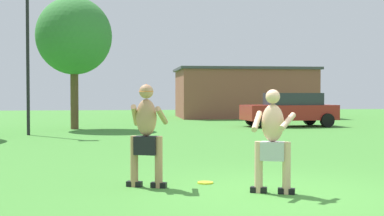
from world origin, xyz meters
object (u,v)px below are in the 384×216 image
(frisbee, at_px, (205,183))
(player_with_cap, at_px, (146,130))
(car_red_mid_lot, at_px, (290,109))
(lamp_post, at_px, (28,39))
(tree_behind_players, at_px, (74,36))
(player_in_gray, at_px, (273,139))

(frisbee, bearing_deg, player_with_cap, -167.44)
(car_red_mid_lot, relative_size, lamp_post, 0.76)
(player_with_cap, height_order, lamp_post, lamp_post)
(lamp_post, relative_size, tree_behind_players, 1.02)
(player_with_cap, bearing_deg, frisbee, 12.56)
(car_red_mid_lot, xyz_separation_m, tree_behind_players, (-9.88, -0.50, 3.21))
(player_in_gray, distance_m, tree_behind_players, 15.98)
(car_red_mid_lot, bearing_deg, player_with_cap, -116.33)
(player_with_cap, xyz_separation_m, player_in_gray, (1.94, -0.78, -0.10))
(car_red_mid_lot, xyz_separation_m, lamp_post, (-11.28, -3.51, 2.77))
(frisbee, relative_size, tree_behind_players, 0.05)
(player_with_cap, height_order, car_red_mid_lot, player_with_cap)
(lamp_post, bearing_deg, player_in_gray, -63.62)
(frisbee, height_order, tree_behind_players, tree_behind_players)
(frisbee, bearing_deg, car_red_mid_lot, 66.66)
(player_in_gray, distance_m, lamp_post, 13.65)
(player_with_cap, height_order, frisbee, player_with_cap)
(tree_behind_players, bearing_deg, player_in_gray, -73.13)
(player_with_cap, relative_size, frisbee, 6.25)
(frisbee, bearing_deg, tree_behind_players, 104.58)
(player_with_cap, bearing_deg, player_in_gray, -21.98)
(player_with_cap, distance_m, tree_behind_players, 14.77)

